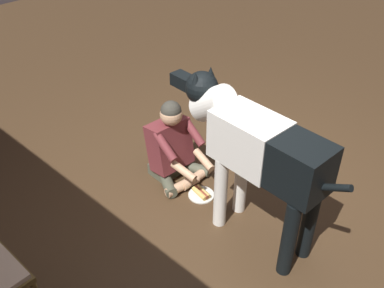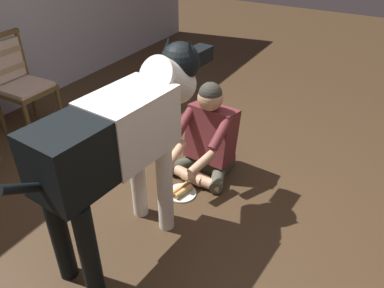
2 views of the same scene
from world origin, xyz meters
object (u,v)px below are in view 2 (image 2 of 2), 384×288
Objects in this scene: dining_chair_right_of_pair at (17,79)px; large_dog at (124,135)px; person_sitting_on_floor at (208,137)px; hot_dog_on_plate at (181,191)px.

large_dog is (-0.72, -1.97, 0.31)m from dining_chair_right_of_pair.
hot_dog_on_plate is at bearing 175.29° from person_sitting_on_floor.
dining_chair_right_of_pair is 0.57× the size of large_dog.
dining_chair_right_of_pair reaches higher than person_sitting_on_floor.
person_sitting_on_floor is 0.49× the size of large_dog.
large_dog reaches higher than hot_dog_on_plate.
dining_chair_right_of_pair is at bearing 96.94° from person_sitting_on_floor.
large_dog is at bearing 175.29° from person_sitting_on_floor.
large_dog is at bearing 175.29° from hot_dog_on_plate.
person_sitting_on_floor is 3.41× the size of hot_dog_on_plate.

